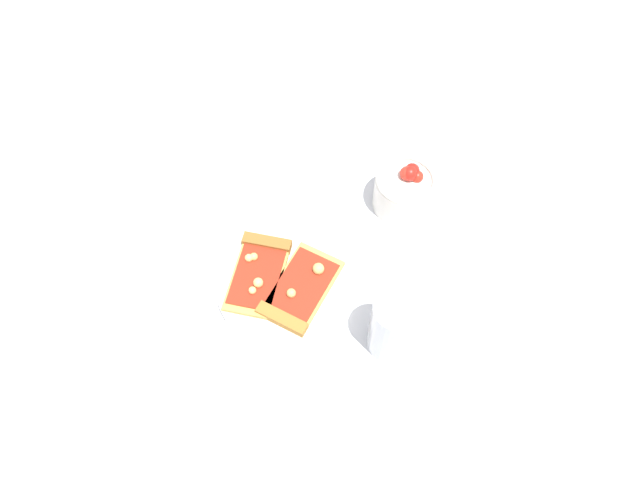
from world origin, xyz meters
TOP-DOWN VIEW (x-y plane):
  - ground_plane at (0.00, 0.00)m, footprint 2.40×2.40m
  - plate at (0.01, -0.02)m, footprint 0.23×0.23m
  - pizza_slice_near at (0.01, -0.07)m, footprint 0.16×0.12m
  - pizza_slice_far at (0.01, 0.01)m, footprint 0.15×0.09m
  - salad_bowl at (-0.24, 0.06)m, footprint 0.10×0.10m
  - soda_glass at (0.00, 0.17)m, footprint 0.07×0.07m
  - paper_napkin at (-0.10, -0.26)m, footprint 0.13×0.14m

SIDE VIEW (x-z plane):
  - ground_plane at x=0.00m, z-range 0.00..0.00m
  - paper_napkin at x=-0.10m, z-range 0.00..0.00m
  - plate at x=0.01m, z-range 0.00..0.01m
  - pizza_slice_far at x=0.01m, z-range 0.01..0.03m
  - pizza_slice_near at x=0.01m, z-range 0.01..0.03m
  - salad_bowl at x=-0.24m, z-range -0.01..0.09m
  - soda_glass at x=0.00m, z-range -0.01..0.12m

